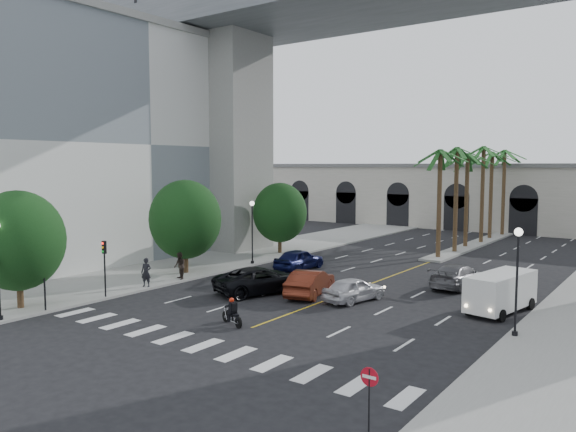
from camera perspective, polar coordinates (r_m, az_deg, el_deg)
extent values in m
plane|color=black|center=(27.85, -6.40, -12.17)|extent=(140.00, 140.00, 0.00)
cube|color=gray|center=(48.49, -7.69, -4.62)|extent=(8.00, 100.00, 0.15)
cube|color=gray|center=(60.94, 18.32, -2.80)|extent=(2.00, 24.00, 0.20)
cube|color=white|center=(54.96, -19.22, 6.68)|extent=(16.00, 32.00, 20.00)
cube|color=gray|center=(56.23, -19.54, 17.23)|extent=(16.50, 32.50, 0.60)
cube|color=beige|center=(76.91, 22.20, 1.61)|extent=(70.00, 10.00, 8.00)
cube|color=slate|center=(76.79, 22.31, 4.77)|extent=(71.00, 10.50, 0.50)
cube|color=gray|center=(55.36, -5.46, 7.35)|extent=(5.00, 6.00, 20.80)
cylinder|color=#47331E|center=(51.05, 15.10, 1.03)|extent=(0.40, 0.40, 9.50)
cylinder|color=#47331E|center=(54.76, 16.68, 1.42)|extent=(0.40, 0.40, 9.80)
cylinder|color=#47331E|center=(58.66, 17.67, 1.38)|extent=(0.40, 0.40, 9.30)
cylinder|color=#47331E|center=(62.34, 19.13, 1.92)|extent=(0.40, 0.40, 10.10)
cylinder|color=#47331E|center=(66.26, 19.91, 1.86)|extent=(0.40, 0.40, 9.60)
cylinder|color=#47331E|center=(70.03, 21.04, 2.11)|extent=(0.40, 0.40, 9.90)
cylinder|color=#382616|center=(35.81, -25.57, -6.80)|extent=(0.36, 0.36, 2.34)
ellipsoid|color=black|center=(35.35, -25.75, -2.26)|extent=(5.20, 5.20, 5.72)
cylinder|color=#382616|center=(43.41, -10.33, -4.27)|extent=(0.36, 0.36, 2.45)
ellipsoid|color=black|center=(43.03, -10.39, -0.33)|extent=(5.44, 5.44, 5.98)
cylinder|color=#382616|center=(52.37, -0.83, -2.67)|extent=(0.36, 0.36, 2.27)
ellipsoid|color=black|center=(52.06, -0.84, 0.35)|extent=(5.04, 5.04, 5.54)
cylinder|color=black|center=(33.74, -27.18, -9.31)|extent=(0.28, 0.28, 0.36)
cylinder|color=black|center=(46.86, -3.64, -4.79)|extent=(0.28, 0.28, 0.36)
cylinder|color=black|center=(46.51, -3.65, -1.85)|extent=(0.11, 0.11, 5.00)
sphere|color=white|center=(46.26, -3.67, 1.28)|extent=(0.40, 0.40, 0.40)
cylinder|color=black|center=(29.57, 22.05, -11.13)|extent=(0.28, 0.28, 0.36)
cylinder|color=black|center=(29.00, 22.21, -6.52)|extent=(0.11, 0.11, 5.00)
sphere|color=white|center=(28.60, 22.38, -1.51)|extent=(0.40, 0.40, 0.40)
cylinder|color=black|center=(34.49, -23.50, -6.18)|extent=(0.10, 0.10, 3.50)
cube|color=black|center=(34.24, -23.59, -3.72)|extent=(0.25, 0.18, 0.80)
cylinder|color=black|center=(36.65, -18.11, -5.36)|extent=(0.10, 0.10, 3.50)
cube|color=black|center=(36.41, -18.17, -3.03)|extent=(0.25, 0.18, 0.80)
cylinder|color=black|center=(30.38, -6.35, -10.11)|extent=(0.59, 0.30, 0.59)
cylinder|color=black|center=(29.16, -5.05, -10.75)|extent=(0.59, 0.30, 0.59)
cube|color=silver|center=(29.70, -5.67, -10.30)|extent=(0.47, 0.40, 0.26)
cube|color=black|center=(29.76, -5.81, -9.72)|extent=(0.58, 0.40, 0.20)
cube|color=black|center=(29.39, -5.40, -9.99)|extent=(0.50, 0.38, 0.12)
cylinder|color=black|center=(30.04, -6.17, -9.15)|extent=(0.22, 0.52, 0.03)
cube|color=black|center=(29.49, -5.62, -9.18)|extent=(0.37, 0.44, 0.51)
cube|color=black|center=(29.34, -5.47, -9.16)|extent=(0.23, 0.33, 0.37)
sphere|color=red|center=(29.53, -5.75, -8.50)|extent=(0.26, 0.26, 0.26)
imported|color=silver|center=(34.75, 6.71, -7.39)|extent=(2.68, 4.65, 1.49)
imported|color=#541D10|center=(35.99, 2.26, -6.78)|extent=(2.94, 5.33, 1.67)
imported|color=black|center=(36.71, -2.81, -6.51)|extent=(4.92, 6.73, 1.70)
imported|color=#58585C|center=(40.04, 16.85, -5.83)|extent=(2.59, 5.63, 1.59)
imported|color=#0D1240|center=(44.68, 1.13, -4.41)|extent=(1.99, 4.94, 1.68)
cube|color=silver|center=(34.04, 20.81, -7.08)|extent=(2.84, 5.50, 1.94)
cube|color=black|center=(31.81, 18.91, -7.42)|extent=(1.81, 0.56, 0.82)
cylinder|color=black|center=(33.03, 17.92, -9.00)|extent=(0.39, 0.72, 0.68)
cylinder|color=black|center=(32.24, 20.84, -9.44)|extent=(0.39, 0.72, 0.68)
cylinder|color=black|center=(36.25, 20.69, -7.83)|extent=(0.39, 0.72, 0.68)
cylinder|color=black|center=(35.53, 23.40, -8.18)|extent=(0.39, 0.72, 0.68)
imported|color=black|center=(38.97, -14.21, -5.58)|extent=(0.83, 0.70, 1.94)
imported|color=black|center=(40.96, -10.94, -5.00)|extent=(1.16, 1.06, 1.94)
cylinder|color=black|center=(17.67, 8.24, -18.67)|extent=(0.05, 0.05, 2.33)
cylinder|color=#A70B1A|center=(17.32, 8.28, -15.87)|extent=(0.58, 0.03, 0.58)
cube|color=silver|center=(17.32, 8.28, -15.87)|extent=(0.45, 0.02, 0.10)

